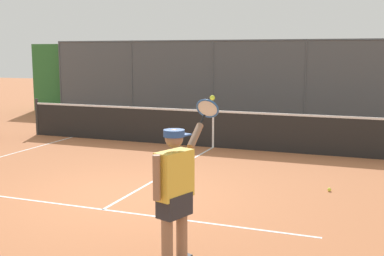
% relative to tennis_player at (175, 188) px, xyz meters
% --- Properties ---
extents(ground_plane, '(60.00, 60.00, 0.00)m').
position_rel_tennis_player_xyz_m(ground_plane, '(1.87, -2.25, -0.93)').
color(ground_plane, '#B76B42').
extents(court_line_markings, '(8.60, 9.91, 0.01)m').
position_rel_tennis_player_xyz_m(court_line_markings, '(1.87, -1.18, -0.93)').
color(court_line_markings, white).
rests_on(court_line_markings, ground).
extents(fence_backdrop, '(19.10, 1.37, 2.85)m').
position_rel_tennis_player_xyz_m(fence_backdrop, '(1.87, -12.36, 0.43)').
color(fence_backdrop, '#474C51').
rests_on(fence_backdrop, ground).
extents(tennis_net, '(11.05, 0.09, 1.07)m').
position_rel_tennis_player_xyz_m(tennis_net, '(1.87, -6.95, -0.44)').
color(tennis_net, '#2D2D2D').
rests_on(tennis_net, ground).
extents(tennis_player, '(0.41, 1.37, 1.90)m').
position_rel_tennis_player_xyz_m(tennis_player, '(0.00, 0.00, 0.00)').
color(tennis_player, black).
rests_on(tennis_player, ground).
extents(tennis_ball_near_baseline, '(0.07, 0.07, 0.07)m').
position_rel_tennis_player_xyz_m(tennis_ball_near_baseline, '(-1.34, -3.83, -0.90)').
color(tennis_ball_near_baseline, '#D6E042').
rests_on(tennis_ball_near_baseline, ground).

